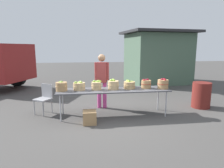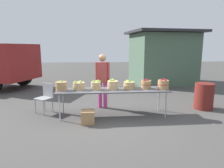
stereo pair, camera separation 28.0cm
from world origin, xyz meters
name	(u,v)px [view 1 (the left image)]	position (x,y,z in m)	size (l,w,h in m)	color
ground_plane	(113,115)	(0.00, 0.00, 0.00)	(40.00, 40.00, 0.00)	#474442
market_table	(113,91)	(0.00, 0.00, 0.72)	(3.10, 0.76, 0.75)	#4C4C51
apple_basket_green_0	(61,86)	(-1.41, 0.02, 0.88)	(0.32, 0.32, 0.28)	#A87F51
apple_basket_green_1	(79,86)	(-0.95, 0.07, 0.86)	(0.34, 0.34, 0.25)	tan
apple_basket_green_2	(96,85)	(-0.47, 0.04, 0.87)	(0.29, 0.29, 0.27)	tan
apple_basket_green_3	(113,85)	(0.00, 0.04, 0.88)	(0.32, 0.32, 0.30)	tan
apple_basket_green_4	(129,85)	(0.46, 0.06, 0.86)	(0.33, 0.33, 0.25)	tan
apple_basket_red_0	(146,84)	(0.95, 0.05, 0.88)	(0.29, 0.29, 0.28)	#A87F51
apple_basket_red_1	(163,84)	(1.41, -0.08, 0.89)	(0.32, 0.32, 0.30)	#A87F51
vendor_adult	(102,77)	(-0.26, 0.75, 1.00)	(0.44, 0.29, 1.70)	#CC3F8C
food_kiosk	(157,57)	(3.13, 4.97, 1.38)	(3.83, 3.30, 2.74)	#47604C
folding_chair	(44,96)	(-1.96, 0.44, 0.51)	(0.56, 0.56, 0.86)	#99999E
trash_barrel	(201,95)	(2.89, 0.35, 0.41)	(0.57, 0.57, 0.81)	maroon
produce_crate	(90,117)	(-0.69, -0.54, 0.17)	(0.33, 0.33, 0.33)	#A87F51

